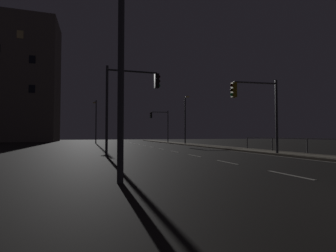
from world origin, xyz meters
TOP-DOWN VIEW (x-y plane):
  - ground_plane at (0.00, 17.50)m, footprint 112.00×112.00m
  - sidewalk_right at (6.24, 17.50)m, footprint 2.25×77.00m
  - lane_markings_center at (0.00, 21.00)m, footprint 0.14×50.00m
  - lane_edge_line at (4.86, 22.50)m, footprint 0.14×53.00m
  - traffic_light_near_left at (3.94, 11.99)m, footprint 3.34×0.58m
  - traffic_light_mid_right at (-3.98, 14.13)m, footprint 3.54×0.34m
  - traffic_light_overhead_east at (4.22, 37.20)m, footprint 3.08×0.59m
  - street_lamp_median at (6.31, 31.05)m, footprint 0.56×1.70m
  - street_lamp_corner at (-5.44, 5.49)m, footprint 0.69×1.49m
  - street_lamp_mid_block at (-5.86, 39.69)m, footprint 0.62×1.58m
  - building_distant at (-23.03, 54.62)m, footprint 19.11×9.78m

SIDE VIEW (x-z plane):
  - ground_plane at x=0.00m, z-range 0.00..0.00m
  - lane_edge_line at x=4.86m, z-range 0.00..0.01m
  - lane_markings_center at x=0.00m, z-range 0.00..0.01m
  - sidewalk_right at x=6.24m, z-range 0.00..0.14m
  - traffic_light_near_left at x=3.94m, z-range 1.12..5.97m
  - traffic_light_overhead_east at x=4.22m, z-range 1.16..6.35m
  - traffic_light_mid_right at x=-3.98m, z-range 1.13..6.83m
  - street_lamp_corner at x=-5.44m, z-range 0.69..7.54m
  - street_lamp_mid_block at x=-5.86m, z-range 0.70..7.63m
  - street_lamp_median at x=6.31m, z-range 0.84..7.56m
  - building_distant at x=-23.03m, z-range 0.00..24.89m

